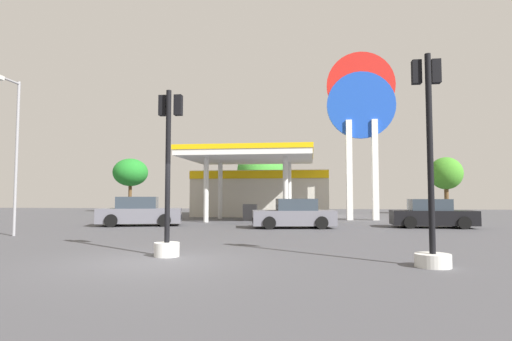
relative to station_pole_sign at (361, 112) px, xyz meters
The scene contains 12 objects.
ground_plane 22.04m from the station_pole_sign, 110.82° to the right, with size 90.00×90.00×0.00m, color #47474C.
gas_station 10.44m from the station_pole_sign, 147.29° to the left, with size 10.82×14.84×4.74m.
station_pole_sign is the anchor object (origin of this frame).
car_0 11.27m from the station_pole_sign, 119.16° to the right, with size 4.42×2.45×1.50m.
car_1 9.91m from the station_pole_sign, 67.89° to the right, with size 4.19×2.01×1.48m.
car_2 16.29m from the station_pole_sign, 150.57° to the right, with size 4.81×3.01×1.60m.
traffic_signal_0 20.19m from the station_pole_sign, 92.18° to the right, with size 0.80×0.80×4.97m.
traffic_signal_1 20.74m from the station_pole_sign, 111.69° to the right, with size 0.68×0.70×4.53m.
tree_0 25.70m from the station_pole_sign, 151.28° to the left, with size 3.61×3.61×5.61m.
tree_1 15.34m from the station_pole_sign, 124.66° to the left, with size 4.80×4.80×6.59m.
tree_2 14.10m from the station_pole_sign, 50.28° to the left, with size 2.94×2.94×5.20m.
corner_streetlamp 21.20m from the station_pole_sign, 138.25° to the right, with size 0.24×1.48×6.42m.
Camera 1 is at (3.89, -10.08, 1.61)m, focal length 29.32 mm.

